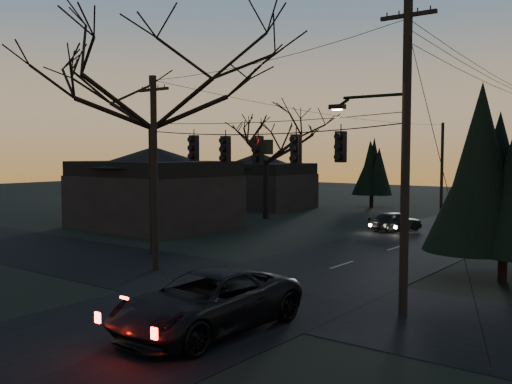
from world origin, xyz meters
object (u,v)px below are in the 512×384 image
Objects in this scene: utility_pole_right at (403,315)px; utility_pole_far_l at (441,208)px; utility_pole_left at (155,270)px; suv_near at (207,302)px; evergreen_right at (505,175)px; sedan_oncoming_a at (395,221)px; bare_tree_left at (152,77)px.

utility_pole_far_l is at bearing 107.72° from utility_pole_right.
utility_pole_left is 9.18m from suv_near.
utility_pole_right reaches higher than utility_pole_left.
evergreen_right is (12.76, 6.93, 4.29)m from utility_pole_left.
suv_near is at bearing 125.89° from sedan_oncoming_a.
utility_pole_far_l is 1.29× the size of suv_near.
utility_pole_left is 1.15× the size of evergreen_right.
suv_near is at bearing -127.58° from utility_pole_right.
suv_near is at bearing -113.17° from evergreen_right.
suv_near is at bearing -35.81° from bare_tree_left.
utility_pole_far_l is (0.00, 36.00, 0.00)m from utility_pole_left.
sedan_oncoming_a is (3.14, -17.63, 0.64)m from utility_pole_far_l.
utility_pole_left is 0.66× the size of bare_tree_left.
utility_pole_right is 0.78× the size of bare_tree_left.
bare_tree_left is at bearing 138.29° from utility_pole_left.
utility_pole_far_l is at bearing 84.73° from bare_tree_left.
utility_pole_left is at bearing 148.28° from suv_near.
evergreen_right is at bearing -66.30° from utility_pole_far_l.
utility_pole_left reaches higher than suv_near.
evergreen_right is 1.19× the size of suv_near.
utility_pole_right reaches higher than utility_pole_far_l.
bare_tree_left reaches higher than sedan_oncoming_a.
utility_pole_right is at bearing 0.00° from utility_pole_left.
utility_pole_far_l reaches higher than sedan_oncoming_a.
utility_pole_far_l is 0.63× the size of bare_tree_left.
bare_tree_left is at bearing 93.29° from sedan_oncoming_a.
utility_pole_far_l is at bearing -54.93° from sedan_oncoming_a.
bare_tree_left is 1.73× the size of evergreen_right.
utility_pole_left is 36.00m from utility_pole_far_l.
utility_pole_left is at bearing -41.71° from bare_tree_left.
utility_pole_left is at bearing 105.25° from sedan_oncoming_a.
suv_near is at bearing -79.43° from utility_pole_far_l.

